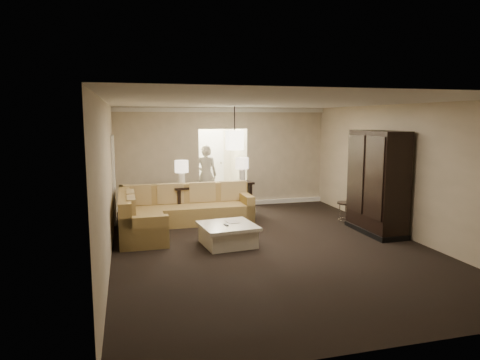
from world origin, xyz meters
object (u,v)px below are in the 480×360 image
object	(u,v)px
armoire	(377,184)
person	(206,172)
drink_table	(346,208)
console_table	(213,197)
sectional_sofa	(173,212)
coffee_table	(228,234)

from	to	relation	value
armoire	person	world-z (taller)	armoire
armoire	person	size ratio (longest dim) A/B	1.16
armoire	drink_table	size ratio (longest dim) A/B	4.32
console_table	drink_table	world-z (taller)	console_table
console_table	drink_table	distance (m)	3.32
sectional_sofa	person	bearing A→B (deg)	63.15
coffee_table	drink_table	xyz separation A→B (m)	(3.13, 0.97, 0.16)
sectional_sofa	console_table	bearing A→B (deg)	39.71
console_table	person	distance (m)	1.57
sectional_sofa	coffee_table	world-z (taller)	sectional_sofa
coffee_table	console_table	world-z (taller)	console_table
drink_table	coffee_table	bearing A→B (deg)	-162.76
drink_table	sectional_sofa	bearing A→B (deg)	170.70
sectional_sofa	armoire	distance (m)	4.59
coffee_table	armoire	size ratio (longest dim) A/B	0.52
drink_table	person	xyz separation A→B (m)	(-2.81, 3.10, 0.59)
drink_table	person	distance (m)	4.22
coffee_table	console_table	xyz separation A→B (m)	(0.23, 2.58, 0.28)
armoire	drink_table	distance (m)	1.16
console_table	person	bearing A→B (deg)	74.36
armoire	console_table	bearing A→B (deg)	141.39
armoire	drink_table	xyz separation A→B (m)	(-0.23, 0.90, -0.70)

